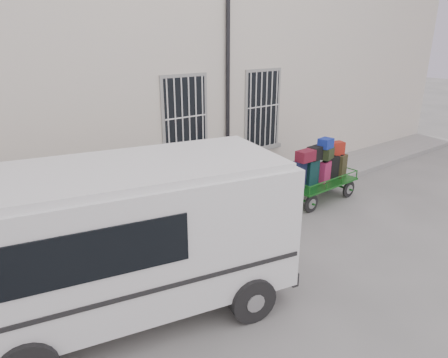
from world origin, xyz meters
name	(u,v)px	position (x,y,z in m)	size (l,w,h in m)	color
ground	(275,239)	(0.00, 0.00, 0.00)	(80.00, 80.00, 0.00)	slate
building	(151,82)	(0.00, 5.50, 3.00)	(24.00, 5.15, 6.00)	beige
sidewalk	(216,205)	(0.00, 2.20, 0.07)	(24.00, 1.70, 0.15)	gray
luggage_cart	(321,169)	(2.53, 0.85, 0.91)	(2.51, 1.01, 1.76)	black
van	(130,232)	(-3.57, -0.36, 1.44)	(5.33, 3.14, 2.52)	silver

